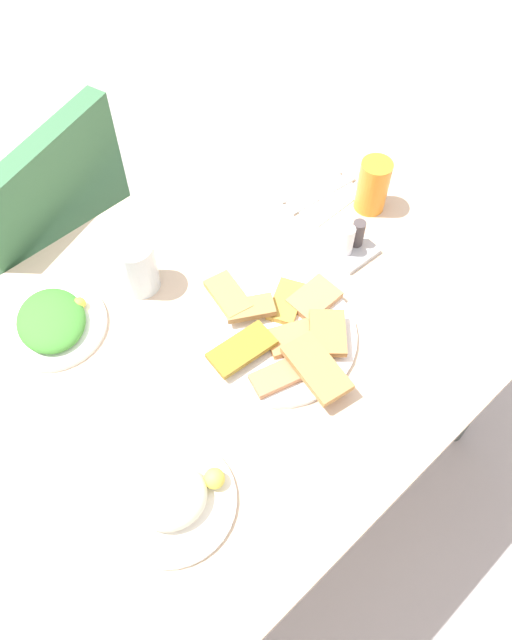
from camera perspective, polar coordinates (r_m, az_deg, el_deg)
name	(u,v)px	position (r m, az deg, el deg)	size (l,w,h in m)	color
ground_plane	(247,458)	(1.83, -0.80, -12.53)	(6.00, 6.00, 0.00)	#B5ACAD
dining_table	(244,345)	(1.26, -1.14, -2.30)	(1.11, 0.84, 0.72)	beige
dining_chair	(47,251)	(1.67, -18.60, 5.99)	(0.53, 0.53, 0.89)	#3B6F47
pide_platter	(280,333)	(1.16, 2.23, -1.22)	(0.30, 0.35, 0.04)	white
salad_plate_greens	(52,322)	(1.23, -18.19, -0.16)	(0.20, 0.20, 0.04)	white
salad_plate_rice	(172,497)	(1.03, -7.75, -15.82)	(0.21, 0.21, 0.07)	white
soda_can	(373,186)	(1.36, 10.68, 12.01)	(0.07, 0.07, 0.12)	orange
drinking_glass	(137,266)	(1.22, -10.86, 4.88)	(0.08, 0.08, 0.12)	silver
paper_napkin	(317,191)	(1.42, 5.58, 11.71)	(0.15, 0.15, 0.00)	white
fork	(323,194)	(1.40, 6.13, 11.43)	(0.18, 0.02, 0.01)	silver
spoon	(311,185)	(1.42, 5.06, 12.21)	(0.16, 0.01, 0.01)	silver
condiment_caddy	(351,244)	(1.29, 8.74, 6.95)	(0.09, 0.09, 0.08)	#B2B2B7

